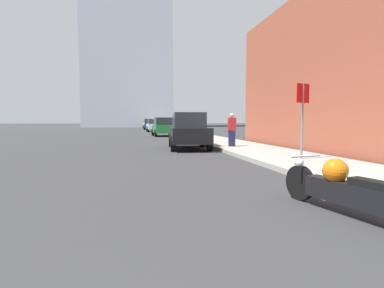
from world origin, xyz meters
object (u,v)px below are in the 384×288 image
at_px(parked_car_blue, 150,125).
at_px(pedestrian, 232,130).
at_px(parked_car_yellow, 148,124).
at_px(motorcycle, 350,189).
at_px(parked_car_black, 189,131).
at_px(parked_car_white, 154,125).
at_px(parked_car_green, 163,127).
at_px(stop_sign, 303,108).

xyz_separation_m(parked_car_blue, pedestrian, (2.02, -35.99, 0.16)).
bearing_deg(parked_car_yellow, motorcycle, -93.99).
relative_size(parked_car_black, pedestrian, 2.58).
xyz_separation_m(parked_car_white, parked_car_yellow, (0.17, 21.50, 0.07)).
relative_size(parked_car_black, parked_car_yellow, 0.91).
bearing_deg(parked_car_yellow, parked_car_white, -94.68).
bearing_deg(parked_car_green, pedestrian, -83.97).
height_order(parked_car_blue, parked_car_yellow, parked_car_yellow).
height_order(parked_car_white, parked_car_blue, parked_car_white).
height_order(motorcycle, parked_car_yellow, parked_car_yellow).
bearing_deg(parked_car_black, parked_car_green, 94.74).
height_order(motorcycle, stop_sign, stop_sign).
bearing_deg(parked_car_yellow, parked_car_black, -94.39).
bearing_deg(parked_car_yellow, pedestrian, -91.98).
xyz_separation_m(motorcycle, stop_sign, (2.27, 5.02, 1.38)).
distance_m(parked_car_green, stop_sign, 18.81).
xyz_separation_m(motorcycle, parked_car_green, (-0.39, 23.61, 0.45)).
bearing_deg(parked_car_black, stop_sign, -60.49).
bearing_deg(parked_car_green, motorcycle, -91.37).
height_order(parked_car_blue, stop_sign, stop_sign).
relative_size(parked_car_white, stop_sign, 1.80).
xyz_separation_m(parked_car_blue, stop_sign, (2.68, -40.97, 0.97)).
bearing_deg(pedestrian, parked_car_white, 94.51).
bearing_deg(parked_car_black, parked_car_blue, 94.71).
distance_m(motorcycle, parked_car_white, 35.46).
bearing_deg(parked_car_white, parked_car_blue, 89.10).
height_order(motorcycle, parked_car_white, parked_car_white).
relative_size(stop_sign, pedestrian, 1.50).
relative_size(motorcycle, parked_car_green, 0.66).
relative_size(parked_car_green, parked_car_white, 0.93).
xyz_separation_m(stop_sign, pedestrian, (-0.66, 4.98, -0.81)).
relative_size(parked_car_black, parked_car_blue, 0.92).
bearing_deg(parked_car_blue, parked_car_yellow, 93.12).
bearing_deg(parked_car_blue, pedestrian, -82.74).
distance_m(motorcycle, parked_car_blue, 45.99).
distance_m(parked_car_yellow, stop_sign, 52.00).
bearing_deg(stop_sign, parked_car_green, 98.13).
xyz_separation_m(motorcycle, parked_car_black, (-0.36, 10.68, 0.49)).
distance_m(parked_car_black, parked_car_white, 24.77).
distance_m(parked_car_black, stop_sign, 6.31).
bearing_deg(parked_car_black, motorcycle, -83.44).
distance_m(parked_car_green, parked_car_white, 11.84).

